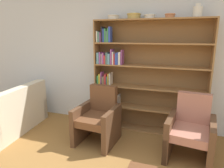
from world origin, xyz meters
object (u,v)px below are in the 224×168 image
Objects in this scene: vase_tall at (198,11)px; bookshelf at (139,78)px; couch at (7,115)px; armchair_leather at (98,118)px; bowl_cream at (134,16)px; bowl_stoneware at (150,16)px; bowl_terracotta at (113,17)px; bowl_sage at (170,15)px; armchair_cushioned at (191,131)px.

bookshelf is at bearing 178.75° from vase_tall.
couch is 1.63× the size of armchair_leather.
vase_tall reaches higher than bowl_cream.
bowl_stoneware reaches higher than bookshelf.
bowl_stoneware is (0.65, -0.00, -0.01)m from bowl_terracotta.
armchair_cushioned is at bearing -57.22° from bowl_sage.
bowl_stoneware reaches higher than armchair_cushioned.
couch is at bearing -158.94° from bowl_cream.
armchair_leather is at bearing -121.74° from bowl_cream.
bowl_terracotta is 1.20× the size of bowl_sage.
bowl_terracotta is at bearing -177.70° from bookshelf.
bowl_stoneware is 1.15× the size of bowl_sage.
bowl_terracotta is 1.04× the size of bowl_stoneware.
vase_tall is at bearing -81.11° from armchair_cushioned.
vase_tall is at bearing 0.00° from bowl_terracotta.
bowl_terracotta is 0.22× the size of armchair_cushioned.
bowl_cream is at bearing -74.24° from couch.
vase_tall reaches higher than armchair_cushioned.
couch is (-1.86, -0.86, -1.81)m from bowl_terracotta.
bowl_stoneware is (0.27, -0.00, -0.01)m from bowl_cream.
bowl_stoneware is at bearing -7.24° from bookshelf.
bookshelf is at bearing -123.64° from armchair_leather.
bowl_sage reaches higher than bookshelf.
bowl_terracotta reaches higher than bowl_sage.
bowl_terracotta is 0.38m from bowl_cream.
bowl_sage reaches higher than couch.
armchair_leather is at bearing -89.63° from couch.
bowl_cream is 1.42× the size of bowl_sage.
armchair_leather is at bearing 7.36° from armchair_cushioned.
bowl_terracotta is 1.83m from armchair_leather.
vase_tall is 0.14× the size of couch.
bowl_stoneware reaches higher than armchair_leather.
vase_tall reaches higher than bowl_stoneware.
bookshelf is 1.06m from armchair_leather.
armchair_cushioned is at bearing -41.42° from bowl_stoneware.
armchair_cushioned is at bearing -176.16° from armchair_leather.
armchair_cushioned reaches higher than couch.
bookshelf is 1.30m from armchair_cushioned.
armchair_leather is (-0.69, -0.68, -1.69)m from bowl_stoneware.
bowl_terracotta reaches higher than bookshelf.
couch is (-3.26, -0.86, -1.86)m from vase_tall.
bowl_sage is (0.99, 0.00, -0.01)m from bowl_terracotta.
bowl_terracotta is at bearing -18.19° from armchair_cushioned.
bowl_stoneware reaches higher than couch.
bowl_sage is (0.61, 0.00, -0.01)m from bowl_cream.
bowl_cream reaches higher than bowl_terracotta.
bowl_sage is 2.09m from armchair_leather.
couch is (-2.51, -0.86, -1.81)m from bowl_stoneware.
armchair_cushioned is (0.93, -0.70, -0.59)m from bookshelf.
bowl_terracotta reaches higher than armchair_leather.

